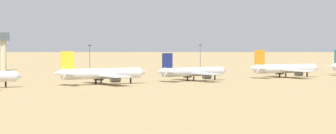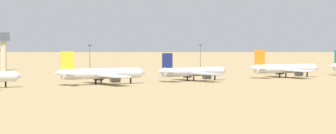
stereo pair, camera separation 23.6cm
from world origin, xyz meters
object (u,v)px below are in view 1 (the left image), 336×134
at_px(parked_jet_navy_2, 193,72).
at_px(light_pole_west, 200,54).
at_px(parked_jet_yellow_1, 101,74).
at_px(light_pole_mid, 90,57).
at_px(control_tower, 3,48).
at_px(parked_jet_orange_3, 285,69).

height_order(parked_jet_navy_2, light_pole_west, light_pole_west).
relative_size(parked_jet_yellow_1, parked_jet_navy_2, 1.10).
xyz_separation_m(light_pole_west, light_pole_mid, (-87.26, -23.88, 0.21)).
distance_m(parked_jet_navy_2, control_tower, 143.49).
height_order(parked_jet_yellow_1, parked_jet_orange_3, parked_jet_yellow_1).
distance_m(parked_jet_yellow_1, parked_jet_orange_3, 93.53).
height_order(parked_jet_navy_2, control_tower, control_tower).
distance_m(parked_jet_navy_2, light_pole_mid, 89.68).
height_order(parked_jet_yellow_1, light_pole_mid, light_pole_mid).
relative_size(light_pole_west, light_pole_mid, 0.97).
xyz_separation_m(parked_jet_yellow_1, parked_jet_orange_3, (93.53, -0.41, -0.11)).
distance_m(parked_jet_orange_3, light_pole_west, 120.13).
bearing_deg(light_pole_mid, parked_jet_orange_3, -60.78).
xyz_separation_m(parked_jet_navy_2, light_pole_mid, (-0.34, 89.57, 4.54)).
bearing_deg(parked_jet_orange_3, parked_jet_yellow_1, -172.84).
bearing_deg(parked_jet_orange_3, light_pole_west, 79.62).
bearing_deg(light_pole_mid, parked_jet_yellow_1, -115.51).
distance_m(parked_jet_yellow_1, control_tower, 142.55).
relative_size(parked_jet_navy_2, light_pole_mid, 2.46).
relative_size(parked_jet_orange_3, light_pole_mid, 2.62).
xyz_separation_m(parked_jet_navy_2, control_tower, (-26.16, 140.81, 8.80)).
xyz_separation_m(parked_jet_yellow_1, light_pole_mid, (42.96, 90.02, 4.18)).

